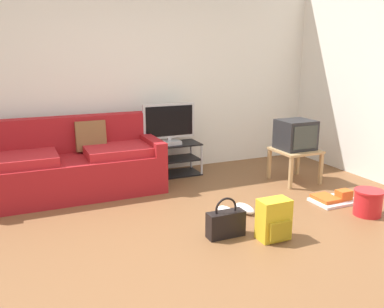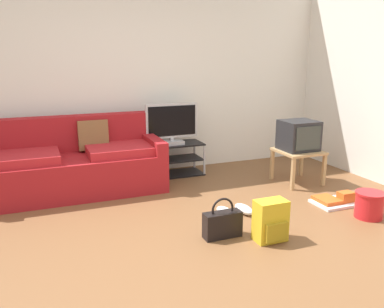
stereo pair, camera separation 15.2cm
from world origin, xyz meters
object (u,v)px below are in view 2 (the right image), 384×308
at_px(sneakers_pair, 235,211).
at_px(floor_tray, 336,201).
at_px(tv_stand, 172,159).
at_px(flat_tv, 172,124).
at_px(couch, 74,165).
at_px(side_table, 298,155).
at_px(crt_tv, 299,135).
at_px(backpack, 271,221).
at_px(handbag, 222,223).
at_px(cleaning_bucket, 369,204).

distance_m(sneakers_pair, floor_tray, 1.19).
xyz_separation_m(tv_stand, flat_tv, (-0.00, -0.02, 0.49)).
bearing_deg(flat_tv, couch, -171.89).
distance_m(side_table, floor_tray, 0.87).
height_order(tv_stand, crt_tv, crt_tv).
distance_m(flat_tv, crt_tv, 1.64).
relative_size(couch, backpack, 5.57).
distance_m(couch, backpack, 2.48).
bearing_deg(handbag, floor_tray, 10.33).
bearing_deg(tv_stand, handbag, -95.65).
bearing_deg(floor_tray, backpack, -156.91).
height_order(backpack, handbag, handbag).
xyz_separation_m(flat_tv, side_table, (1.39, -0.87, -0.34)).
bearing_deg(couch, crt_tv, -14.07).
relative_size(crt_tv, handbag, 1.14).
height_order(flat_tv, sneakers_pair, flat_tv).
bearing_deg(backpack, side_table, 69.31).
xyz_separation_m(flat_tv, floor_tray, (1.33, -1.68, -0.66)).
bearing_deg(handbag, crt_tv, 34.76).
bearing_deg(couch, sneakers_pair, -43.13).
relative_size(side_table, crt_tv, 1.22).
bearing_deg(cleaning_bucket, floor_tray, 96.91).
relative_size(handbag, floor_tray, 0.76).
relative_size(tv_stand, floor_tray, 1.70).
bearing_deg(backpack, cleaning_bucket, 25.88).
bearing_deg(crt_tv, flat_tv, 148.30).
relative_size(flat_tv, crt_tv, 1.65).
bearing_deg(backpack, handbag, 172.07).
bearing_deg(cleaning_bucket, side_table, 89.54).
height_order(couch, sneakers_pair, couch).
xyz_separation_m(backpack, cleaning_bucket, (1.21, 0.07, -0.04)).
distance_m(backpack, floor_tray, 1.27).
bearing_deg(couch, tv_stand, 9.08).
bearing_deg(sneakers_pair, handbag, -129.48).
height_order(flat_tv, cleaning_bucket, flat_tv).
relative_size(flat_tv, handbag, 1.89).
bearing_deg(side_table, handbag, -145.64).
xyz_separation_m(crt_tv, backpack, (-1.22, -1.32, -0.43)).
xyz_separation_m(flat_tv, backpack, (0.17, -2.17, -0.52)).
xyz_separation_m(backpack, floor_tray, (1.16, 0.49, -0.14)).
relative_size(tv_stand, crt_tv, 1.96).
xyz_separation_m(tv_stand, handbag, (-0.20, -1.98, -0.09)).
bearing_deg(flat_tv, backpack, -85.49).
bearing_deg(side_table, flat_tv, 147.82).
distance_m(cleaning_bucket, floor_tray, 0.44).
bearing_deg(backpack, couch, 148.88).
distance_m(cleaning_bucket, sneakers_pair, 1.36).
xyz_separation_m(handbag, floor_tray, (1.53, 0.28, -0.09)).
distance_m(crt_tv, cleaning_bucket, 1.33).
bearing_deg(couch, handbag, -58.18).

